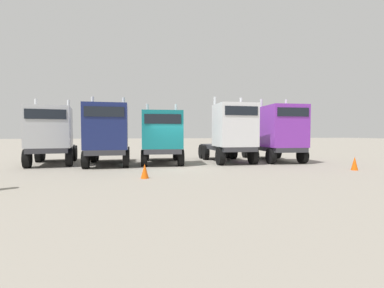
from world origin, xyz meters
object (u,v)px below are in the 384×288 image
object	(u,v)px
semi_truck_silver	(51,135)
traffic_cone_mid	(355,163)
semi_truck_purple	(279,133)
semi_truck_teal	(162,137)
semi_truck_navy	(107,134)
semi_truck_white	(231,133)
traffic_cone_near	(145,171)

from	to	relation	value
semi_truck_silver	traffic_cone_mid	size ratio (longest dim) A/B	8.25
semi_truck_silver	semi_truck_purple	world-z (taller)	semi_truck_purple
semi_truck_teal	semi_truck_navy	bearing A→B (deg)	-80.65
semi_truck_teal	traffic_cone_mid	world-z (taller)	semi_truck_teal
semi_truck_white	semi_truck_purple	world-z (taller)	semi_truck_white
semi_truck_teal	traffic_cone_near	xyz separation A→B (m)	(-1.32, -5.46, -1.43)
traffic_cone_near	semi_truck_white	bearing A→B (deg)	41.55
semi_truck_white	traffic_cone_near	size ratio (longest dim) A/B	9.39
semi_truck_white	semi_truck_purple	bearing A→B (deg)	88.26
semi_truck_navy	semi_truck_teal	xyz separation A→B (m)	(3.35, 0.29, -0.19)
semi_truck_silver	semi_truck_navy	world-z (taller)	semi_truck_navy
semi_truck_navy	semi_truck_purple	bearing A→B (deg)	89.30
semi_truck_navy	semi_truck_teal	size ratio (longest dim) A/B	0.95
semi_truck_silver	semi_truck_navy	bearing A→B (deg)	63.96
semi_truck_white	traffic_cone_near	xyz separation A→B (m)	(-5.92, -5.24, -1.69)
semi_truck_purple	traffic_cone_mid	world-z (taller)	semi_truck_purple
semi_truck_purple	traffic_cone_near	bearing A→B (deg)	-58.04
semi_truck_teal	traffic_cone_mid	xyz separation A→B (m)	(9.84, -5.05, -1.39)
semi_truck_white	traffic_cone_mid	distance (m)	7.32
semi_truck_purple	traffic_cone_mid	distance (m)	5.31
semi_truck_silver	semi_truck_purple	bearing A→B (deg)	77.91
semi_truck_white	semi_truck_silver	bearing A→B (deg)	-95.44
traffic_cone_near	traffic_cone_mid	size ratio (longest dim) A/B	0.88
semi_truck_silver	semi_truck_navy	distance (m)	3.66
semi_truck_teal	semi_truck_purple	size ratio (longest dim) A/B	0.98
semi_truck_silver	traffic_cone_near	bearing A→B (deg)	33.49
semi_truck_silver	traffic_cone_near	distance (m)	8.53
semi_truck_navy	semi_truck_white	world-z (taller)	semi_truck_white
semi_truck_white	traffic_cone_mid	bearing A→B (deg)	47.25
semi_truck_white	traffic_cone_near	distance (m)	8.08
semi_truck_navy	semi_truck_teal	bearing A→B (deg)	94.43
semi_truck_purple	traffic_cone_mid	size ratio (longest dim) A/B	8.49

